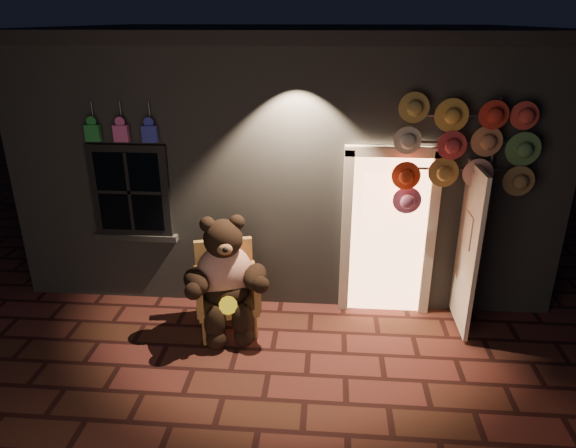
# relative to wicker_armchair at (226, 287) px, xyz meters

# --- Properties ---
(ground) EXTENTS (60.00, 60.00, 0.00)m
(ground) POSITION_rel_wicker_armchair_xyz_m (0.62, -0.90, -0.54)
(ground) COLOR #5A2622
(ground) RESTS_ON ground
(shop_building) EXTENTS (7.30, 5.95, 3.51)m
(shop_building) POSITION_rel_wicker_armchair_xyz_m (0.62, 3.09, 1.20)
(shop_building) COLOR slate
(shop_building) RESTS_ON ground
(wicker_armchair) EXTENTS (0.88, 0.84, 1.08)m
(wicker_armchair) POSITION_rel_wicker_armchair_xyz_m (0.00, 0.00, 0.00)
(wicker_armchair) COLOR #B19144
(wicker_armchair) RESTS_ON ground
(teddy_bear) EXTENTS (1.04, 0.94, 1.48)m
(teddy_bear) POSITION_rel_wicker_armchair_xyz_m (0.02, -0.14, 0.20)
(teddy_bear) COLOR #BE3514
(teddy_bear) RESTS_ON ground
(hat_rack) EXTENTS (1.58, 0.22, 2.80)m
(hat_rack) POSITION_rel_wicker_armchair_xyz_m (2.70, 0.37, 1.65)
(hat_rack) COLOR #59595E
(hat_rack) RESTS_ON ground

